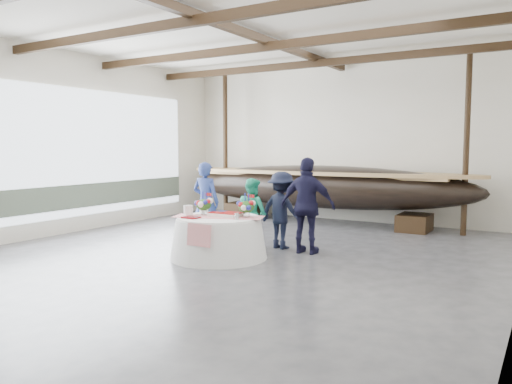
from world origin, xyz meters
The scene contains 13 objects.
floor centered at (0.00, 0.00, 0.00)m, with size 10.00×12.00×0.01m, color #3D3D42.
wall_back centered at (0.00, 6.00, 2.25)m, with size 10.00×0.02×4.50m, color silver.
wall_left centered at (-5.00, 0.00, 2.25)m, with size 0.02×12.00×4.50m, color silver.
ceiling centered at (0.00, 0.00, 4.50)m, with size 10.00×12.00×0.01m, color white.
pavilion_structure centered at (0.00, 0.86, 4.00)m, with size 9.80×11.76×4.50m.
open_bay centered at (-4.95, 1.00, 1.83)m, with size 0.03×7.00×3.20m.
longboat_display centered at (-0.27, 5.05, 1.04)m, with size 8.67×1.73×1.63m.
banquet_table centered at (-0.17, -0.03, 0.40)m, with size 1.87×1.87×0.80m.
tabletop_items centered at (-0.21, 0.09, 0.95)m, with size 1.82×1.10×0.40m.
guest_woman_blue centered at (-1.44, 1.26, 0.90)m, with size 0.66×0.43×1.80m, color navy.
guest_woman_teal centered at (-0.16, 1.21, 0.74)m, with size 0.72×0.56×1.48m, color #21AD84.
guest_man_left centered at (0.44, 1.41, 0.81)m, with size 1.05×0.60×1.63m, color black.
guest_man_right centered at (1.13, 1.22, 0.97)m, with size 1.14×0.47×1.94m, color black.
Camera 1 is at (5.36, -7.81, 2.16)m, focal length 35.00 mm.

